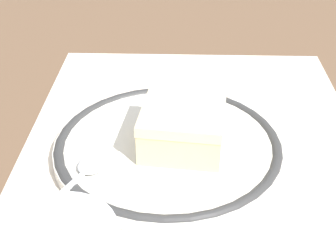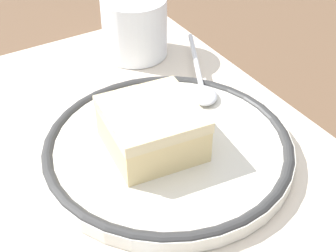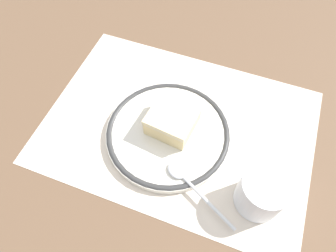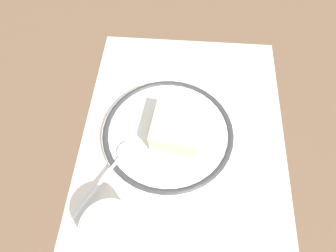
{
  "view_description": "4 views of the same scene",
  "coord_description": "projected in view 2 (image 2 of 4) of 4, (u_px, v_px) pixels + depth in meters",
  "views": [
    {
      "loc": [
        0.39,
        -0.01,
        0.3
      ],
      "look_at": [
        -0.01,
        -0.03,
        0.03
      ],
      "focal_mm": 52.22,
      "sensor_mm": 36.0,
      "label": 1
    },
    {
      "loc": [
        -0.31,
        0.15,
        0.31
      ],
      "look_at": [
        -0.01,
        -0.03,
        0.03
      ],
      "focal_mm": 53.56,
      "sensor_mm": 36.0,
      "label": 2
    },
    {
      "loc": [
        0.09,
        -0.29,
        0.5
      ],
      "look_at": [
        -0.01,
        -0.03,
        0.03
      ],
      "focal_mm": 32.57,
      "sensor_mm": 36.0,
      "label": 3
    },
    {
      "loc": [
        0.26,
        -0.01,
        0.49
      ],
      "look_at": [
        -0.01,
        -0.03,
        0.03
      ],
      "focal_mm": 33.79,
      "sensor_mm": 36.0,
      "label": 4
    }
  ],
  "objects": [
    {
      "name": "ground_plane",
      "position": [
        137.0,
        159.0,
        0.46
      ],
      "size": [
        2.4,
        2.4,
        0.0
      ],
      "primitive_type": "plane",
      "color": "brown"
    },
    {
      "name": "spoon",
      "position": [
        201.0,
        83.0,
        0.53
      ],
      "size": [
        0.14,
        0.08,
        0.01
      ],
      "color": "silver",
      "rests_on": "plate"
    },
    {
      "name": "cup",
      "position": [
        135.0,
        30.0,
        0.59
      ],
      "size": [
        0.08,
        0.08,
        0.07
      ],
      "color": "white",
      "rests_on": "placemat"
    },
    {
      "name": "placemat",
      "position": [
        137.0,
        158.0,
        0.46
      ],
      "size": [
        0.5,
        0.35,
        0.0
      ],
      "primitive_type": "cube",
      "color": "beige",
      "rests_on": "ground_plane"
    },
    {
      "name": "cake_slice",
      "position": [
        152.0,
        128.0,
        0.44
      ],
      "size": [
        0.09,
        0.09,
        0.04
      ],
      "color": "beige",
      "rests_on": "plate"
    },
    {
      "name": "plate",
      "position": [
        168.0,
        147.0,
        0.46
      ],
      "size": [
        0.23,
        0.23,
        0.02
      ],
      "color": "silver",
      "rests_on": "placemat"
    }
  ]
}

